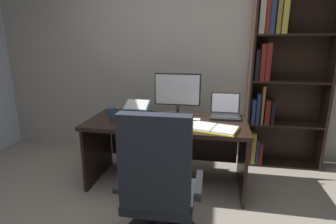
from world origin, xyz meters
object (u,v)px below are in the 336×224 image
Objects in this scene: monitor at (177,94)px; pen at (195,121)px; laptop at (225,112)px; coffee_mug at (112,112)px; computer_mouse at (142,122)px; desk at (168,135)px; keyboard at (171,124)px; notepad at (193,121)px; office_chair at (158,194)px; reading_stand_with_book at (136,106)px; open_binder at (214,128)px; bookshelf at (278,79)px.

monitor reaches higher than pen.
laptop is 3.04× the size of coffee_mug.
computer_mouse reaches higher than pen.
desk is 0.31m from keyboard.
desk is at bearing 44.71° from computer_mouse.
pen is at bearing 0.00° from notepad.
office_chair reaches higher than computer_mouse.
monitor is 3.66× the size of pen.
keyboard is at bearing 92.37° from office_chair.
pen is at bearing -47.57° from monitor.
office_chair is 1.25m from coffee_mug.
desk is 3.93× the size of keyboard.
coffee_mug is at bearing -161.64° from monitor.
notepad is at bearing 180.00° from pen.
reading_stand_with_book is 2.09× the size of pen.
open_binder is 0.29m from pen.
bookshelf reaches higher than computer_mouse.
laptop reaches higher than coffee_mug.
bookshelf is 20.12× the size of coffee_mug.
computer_mouse reaches higher than open_binder.
bookshelf is at bearing 67.31° from open_binder.
pen is 1.33× the size of coffee_mug.
pen is (0.22, 0.16, 0.00)m from keyboard.
notepad reaches higher than desk.
coffee_mug is (-0.19, -0.28, -0.01)m from reading_stand_with_book.
open_binder is 0.30m from notepad.
keyboard is 1.43× the size of reading_stand_with_book.
open_binder reaches higher than pen.
notepad is at bearing -13.47° from desk.
reading_stand_with_book is (-0.19, 0.45, 0.04)m from computer_mouse.
desk is 3.22× the size of monitor.
computer_mouse is (-0.34, 0.80, 0.28)m from office_chair.
coffee_mug is (-0.90, 0.02, 0.04)m from pen.
bookshelf is at bearing 36.76° from laptop.
monitor is 0.65m from open_binder.
computer_mouse is 0.21× the size of open_binder.
laptop is at bearing 10.75° from coffee_mug.
laptop reaches higher than open_binder.
computer_mouse is 0.54m from pen.
keyboard is at bearing -142.55° from laptop.
reading_stand_with_book is (-0.54, 1.25, 0.32)m from office_chair.
bookshelf is 1.47m from keyboard.
bookshelf reaches higher than office_chair.
reading_stand_with_book is (-0.42, 0.23, 0.25)m from desk.
bookshelf reaches higher than open_binder.
laptop is 1.53× the size of notepad.
coffee_mug is (-0.88, 0.02, 0.05)m from notepad.
monitor is at bearing 53.11° from computer_mouse.
open_binder is 3.47× the size of pen.
laptop is 0.66× the size of open_binder.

